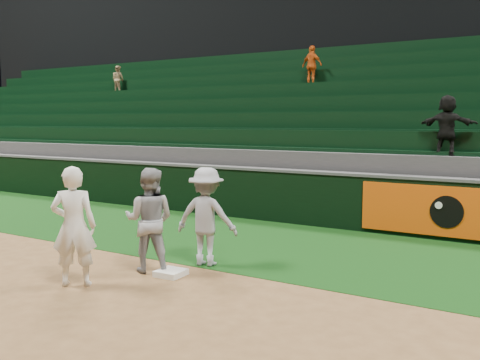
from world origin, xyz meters
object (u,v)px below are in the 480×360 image
object	(u,v)px
first_base	(171,273)
base_coach	(206,217)
first_baseman	(74,226)
baserunner	(149,220)

from	to	relation	value
first_base	base_coach	distance (m)	1.11
first_base	first_baseman	distance (m)	1.63
first_baseman	base_coach	distance (m)	2.13
first_baseman	base_coach	xyz separation A→B (m)	(0.99, 1.89, -0.05)
first_baseman	base_coach	size ratio (longest dim) A/B	1.08
first_baseman	baserunner	bearing A→B (deg)	-147.52
first_base	baserunner	xyz separation A→B (m)	(-0.43, 0.02, 0.78)
baserunner	first_base	bearing A→B (deg)	152.34
first_baseman	baserunner	distance (m)	1.21
first_base	base_coach	xyz separation A→B (m)	(0.12, 0.79, 0.77)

